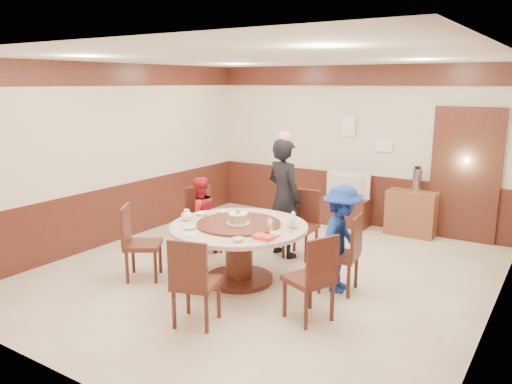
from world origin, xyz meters
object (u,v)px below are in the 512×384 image
Objects in this scene: shrimp_platter at (264,238)px; tv_stand at (345,211)px; person_red at (199,216)px; television at (346,185)px; person_blue at (342,239)px; side_cabinet at (411,213)px; thermos at (417,180)px; person_standing at (284,198)px; birthday_cake at (238,218)px; banquet_table at (239,241)px.

tv_stand is at bearing 97.91° from shrimp_platter.
person_red reaches higher than television.
side_cabinet is (0.07, 2.77, -0.29)m from person_blue.
person_standing is at bearing -123.57° from thermos.
birthday_cake is (1.11, -0.58, 0.27)m from person_red.
tv_stand is at bearing 87.94° from banquet_table.
person_red reaches higher than thermos.
birthday_cake reaches higher than banquet_table.
person_red is 1.43× the size of television.
birthday_cake is 3.21m from television.
television is (0.10, 3.21, -0.11)m from birthday_cake.
person_blue is 1.65× the size of side_cabinet.
person_blue is 2.98m from tv_stand.
shrimp_platter is at bearing -100.63° from side_cabinet.
television is 1.22m from side_cabinet.
tv_stand is (-1.09, 2.74, -0.41)m from person_blue.
person_blue is 1.01m from shrimp_platter.
banquet_table is at bearing 105.11° from person_blue.
thermos is at bearing 67.46° from banquet_table.
person_standing is 1.32× the size of person_blue.
television is (0.11, 3.17, 0.20)m from banquet_table.
side_cabinet reaches higher than tv_stand.
shrimp_platter is at bearing 97.58° from television.
person_standing is 2.09m from tv_stand.
person_red is at bearing 48.79° from person_standing.
thermos reaches higher than tv_stand.
person_blue is 3.48× the size of thermos.
person_standing is at bearing 85.93° from television.
person_blue is at bearing -68.20° from tv_stand.
television reaches higher than tv_stand.
shrimp_platter is 3.65m from thermos.
banquet_table is 4.58× the size of thermos.
shrimp_platter is 3.66m from side_cabinet.
person_blue is at bearing 19.77° from banquet_table.
shrimp_platter reaches higher than side_cabinet.
television is (0.00, 0.00, 0.48)m from tv_stand.
birthday_cake is (0.03, -1.21, -0.02)m from person_standing.
person_blue reaches higher than side_cabinet.
side_cabinet is at bearing -6.07° from person_blue.
banquet_table is 3.49m from thermos.
television is at bearing -178.58° from thermos.
person_standing is (-0.02, 1.17, 0.34)m from banquet_table.
shrimp_platter is 3.62m from tv_stand.
shrimp_platter is 3.58m from television.
side_cabinet is at bearing 68.25° from banquet_table.
person_blue is 4.58× the size of birthday_cake.
side_cabinet is (1.16, 0.03, 0.12)m from tv_stand.
person_red is at bearing 153.34° from banquet_table.
banquet_table is at bearing -92.06° from tv_stand.
person_red is at bearing 82.52° from person_blue.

